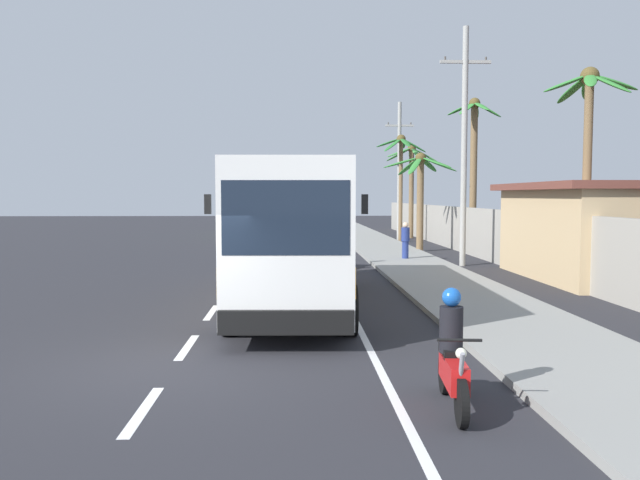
# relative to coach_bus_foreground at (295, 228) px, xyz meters

# --- Properties ---
(ground_plane) EXTENTS (160.00, 160.00, 0.00)m
(ground_plane) POSITION_rel_coach_bus_foreground_xyz_m (-2.05, -5.97, -2.00)
(ground_plane) COLOR #28282D
(sidewalk_kerb) EXTENTS (3.20, 90.00, 0.14)m
(sidewalk_kerb) POSITION_rel_coach_bus_foreground_xyz_m (4.75, 4.03, -1.93)
(sidewalk_kerb) COLOR gray
(sidewalk_kerb) RESTS_ON ground
(lane_markings) EXTENTS (3.57, 71.00, 0.01)m
(lane_markings) POSITION_rel_coach_bus_foreground_xyz_m (0.02, 8.56, -2.00)
(lane_markings) COLOR white
(lane_markings) RESTS_ON ground
(boundary_wall) EXTENTS (0.24, 60.00, 2.28)m
(boundary_wall) POSITION_rel_coach_bus_foreground_xyz_m (8.55, 8.03, -0.86)
(boundary_wall) COLOR #9E998E
(boundary_wall) RESTS_ON ground
(coach_bus_foreground) EXTENTS (3.16, 10.61, 3.85)m
(coach_bus_foreground) POSITION_rel_coach_bus_foreground_xyz_m (0.00, 0.00, 0.00)
(coach_bus_foreground) COLOR white
(coach_bus_foreground) RESTS_ON ground
(coach_bus_far_lane) EXTENTS (3.56, 10.98, 3.87)m
(coach_bus_far_lane) POSITION_rel_coach_bus_foreground_xyz_m (-3.70, 29.86, 0.01)
(coach_bus_far_lane) COLOR white
(coach_bus_far_lane) RESTS_ON ground
(motorcycle_beside_bus) EXTENTS (0.56, 1.96, 1.63)m
(motorcycle_beside_bus) POSITION_rel_coach_bus_foreground_xyz_m (1.84, 8.43, -1.34)
(motorcycle_beside_bus) COLOR black
(motorcycle_beside_bus) RESTS_ON ground
(motorcycle_trailing) EXTENTS (0.56, 1.96, 1.61)m
(motorcycle_trailing) POSITION_rel_coach_bus_foreground_xyz_m (2.08, -8.20, -1.35)
(motorcycle_trailing) COLOR black
(motorcycle_trailing) RESTS_ON ground
(pedestrian_near_kerb) EXTENTS (0.36, 0.36, 1.57)m
(pedestrian_near_kerb) POSITION_rel_coach_bus_foreground_xyz_m (4.80, 10.74, -1.04)
(pedestrian_near_kerb) COLOR navy
(pedestrian_near_kerb) RESTS_ON sidewalk_kerb
(utility_pole_mid) EXTENTS (2.05, 0.24, 9.57)m
(utility_pole_mid) POSITION_rel_coach_bus_foreground_xyz_m (6.83, 8.96, 2.97)
(utility_pole_mid) COLOR #9E9E99
(utility_pole_mid) RESTS_ON ground
(utility_pole_far) EXTENTS (1.82, 0.24, 8.83)m
(utility_pole_far) POSITION_rel_coach_bus_foreground_xyz_m (6.78, 24.33, 2.57)
(utility_pole_far) COLOR #9E9E99
(utility_pole_far) RESTS_ON ground
(palm_nearest) EXTENTS (2.63, 2.73, 7.72)m
(palm_nearest) POSITION_rel_coach_bus_foreground_xyz_m (8.99, 15.12, 2.96)
(palm_nearest) COLOR brown
(palm_nearest) RESTS_ON ground
(palm_second) EXTENTS (3.08, 3.36, 6.59)m
(palm_second) POSITION_rel_coach_bus_foreground_xyz_m (6.54, 22.39, 2.93)
(palm_second) COLOR brown
(palm_second) RESTS_ON ground
(palm_third) EXTENTS (2.84, 2.71, 6.74)m
(palm_third) POSITION_rel_coach_bus_foreground_xyz_m (8.94, 2.63, 2.92)
(palm_third) COLOR brown
(palm_third) RESTS_ON ground
(palm_fourth) EXTENTS (3.87, 4.06, 6.29)m
(palm_fourth) POSITION_rel_coach_bus_foreground_xyz_m (7.86, 26.00, 2.39)
(palm_fourth) COLOR brown
(palm_fourth) RESTS_ON ground
(palm_farthest) EXTENTS (3.77, 3.26, 5.04)m
(palm_farthest) POSITION_rel_coach_bus_foreground_xyz_m (6.45, 15.71, 1.52)
(palm_farthest) COLOR brown
(palm_farthest) RESTS_ON ground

